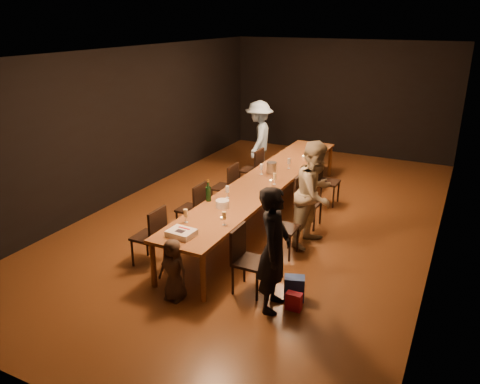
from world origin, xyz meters
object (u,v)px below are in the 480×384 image
at_px(chair_left_3, 251,170).
at_px(champagne_bottle, 208,190).
at_px(man_blue, 259,139).
at_px(chair_right_2, 308,202).
at_px(chair_right_1, 283,227).
at_px(chair_left_0, 148,236).
at_px(ice_bucket, 272,168).
at_px(chair_right_0, 251,261).
at_px(chair_right_3, 328,181).
at_px(chair_left_2, 224,187).
at_px(table, 265,182).
at_px(birthday_cake, 181,233).
at_px(woman_birthday, 274,250).
at_px(chair_left_1, 191,208).
at_px(child, 173,270).
at_px(plate_stack, 222,204).
at_px(woman_tan, 315,194).

bearing_deg(chair_left_3, champagne_bottle, -169.89).
bearing_deg(man_blue, chair_right_2, 27.92).
xyz_separation_m(chair_right_1, chair_left_0, (-1.70, -1.20, 0.00)).
relative_size(chair_left_3, ice_bucket, 4.43).
distance_m(chair_right_0, ice_bucket, 2.96).
distance_m(chair_right_1, champagne_bottle, 1.34).
relative_size(chair_right_3, chair_left_2, 1.00).
bearing_deg(chair_right_3, chair_left_0, -25.28).
bearing_deg(chair_left_2, chair_right_3, -54.78).
distance_m(champagne_bottle, ice_bucket, 1.81).
bearing_deg(table, chair_right_3, 54.69).
relative_size(man_blue, birthday_cake, 4.69).
bearing_deg(chair_right_1, woman_birthday, 16.56).
height_order(chair_left_1, ice_bucket, ice_bucket).
relative_size(chair_right_0, champagne_bottle, 2.53).
height_order(chair_left_0, man_blue, man_blue).
height_order(chair_right_2, chair_left_3, same).
bearing_deg(birthday_cake, chair_right_2, 73.47).
relative_size(chair_right_1, chair_left_2, 1.00).
height_order(woman_birthday, ice_bucket, woman_birthday).
distance_m(chair_right_3, chair_left_1, 2.94).
bearing_deg(birthday_cake, chair_left_2, 109.00).
distance_m(chair_right_1, chair_left_0, 2.08).
xyz_separation_m(chair_left_2, man_blue, (-0.30, 2.26, 0.41)).
bearing_deg(chair_left_0, woman_birthday, -95.64).
bearing_deg(child, chair_right_2, 77.51).
bearing_deg(plate_stack, chair_left_1, 158.22).
height_order(chair_right_3, woman_birthday, woman_birthday).
bearing_deg(champagne_bottle, chair_left_3, 100.11).
relative_size(chair_left_2, woman_tan, 0.53).
xyz_separation_m(chair_left_0, chair_left_2, (0.00, 2.40, 0.00)).
xyz_separation_m(chair_right_3, chair_left_0, (-1.70, -3.60, 0.00)).
height_order(chair_right_1, chair_left_1, same).
xyz_separation_m(chair_right_2, birthday_cake, (-0.93, -2.65, 0.33)).
bearing_deg(chair_right_2, man_blue, -138.51).
distance_m(chair_right_0, champagne_bottle, 1.67).
height_order(chair_left_0, champagne_bottle, champagne_bottle).
bearing_deg(chair_right_3, chair_right_1, -0.00).
bearing_deg(child, chair_left_0, 147.40).
relative_size(woman_tan, champagne_bottle, 4.75).
bearing_deg(chair_left_1, woman_tan, -73.83).
distance_m(table, chair_left_2, 0.88).
xyz_separation_m(chair_right_3, plate_stack, (-0.91, -2.72, 0.34)).
bearing_deg(chair_right_0, woman_tan, 170.43).
relative_size(chair_left_0, chair_left_1, 1.00).
distance_m(chair_left_0, chair_left_2, 2.40).
xyz_separation_m(chair_right_2, chair_left_2, (-1.70, 0.00, 0.00)).
relative_size(chair_right_0, ice_bucket, 4.43).
relative_size(chair_left_0, plate_stack, 4.37).
height_order(table, champagne_bottle, champagne_bottle).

